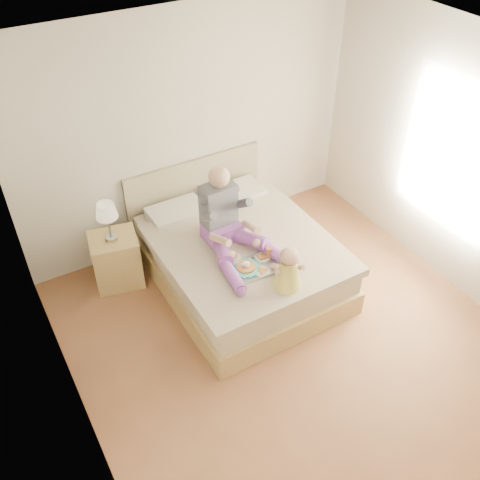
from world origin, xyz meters
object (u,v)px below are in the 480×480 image
nightstand (116,260)px  tray (255,264)px  adult (229,225)px  baby (288,270)px  bed (237,255)px

nightstand → tray: (1.05, -1.13, 0.34)m
nightstand → adult: (1.00, -0.71, 0.56)m
nightstand → baby: 1.97m
adult → baby: (0.18, -0.79, -0.07)m
bed → nightstand: 1.30m
bed → baby: (0.02, -0.89, 0.47)m
adult → bed: bearing=28.7°
nightstand → adult: adult is taller
bed → adult: size_ratio=2.08×
nightstand → baby: bearing=-40.1°
bed → nightstand: size_ratio=3.61×
tray → baby: (0.13, -0.37, 0.15)m
adult → baby: adult is taller
adult → tray: (0.05, -0.43, -0.22)m
baby → bed: bearing=107.9°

